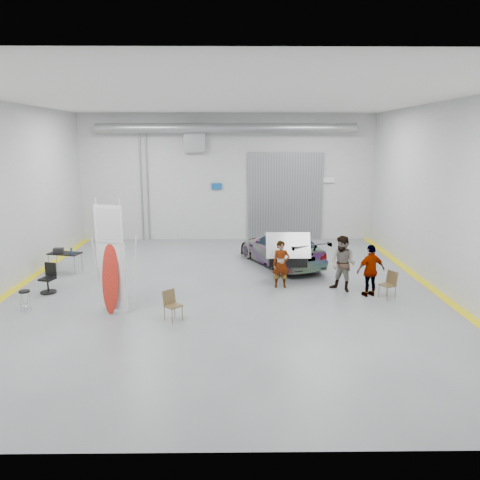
{
  "coord_description": "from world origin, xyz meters",
  "views": [
    {
      "loc": [
        0.36,
        -14.47,
        4.82
      ],
      "look_at": [
        0.53,
        0.85,
        1.5
      ],
      "focal_mm": 35.0,
      "sensor_mm": 36.0,
      "label": 1
    }
  ],
  "objects_px": {
    "sedan_car": "(281,248)",
    "surfboard_display": "(114,268)",
    "person_b": "(343,264)",
    "folding_chair_far": "(387,290)",
    "person_a": "(281,264)",
    "folding_chair_near": "(173,311)",
    "work_table": "(63,253)",
    "person_c": "(371,271)",
    "shop_stool": "(25,301)",
    "office_chair": "(48,280)"
  },
  "relations": [
    {
      "from": "sedan_car",
      "to": "surfboard_display",
      "type": "xyz_separation_m",
      "value": [
        -5.16,
        -5.15,
        0.67
      ]
    },
    {
      "from": "person_b",
      "to": "folding_chair_far",
      "type": "height_order",
      "value": "person_b"
    },
    {
      "from": "person_a",
      "to": "surfboard_display",
      "type": "height_order",
      "value": "surfboard_display"
    },
    {
      "from": "folding_chair_near",
      "to": "work_table",
      "type": "distance_m",
      "value": 6.68
    },
    {
      "from": "surfboard_display",
      "to": "folding_chair_near",
      "type": "height_order",
      "value": "surfboard_display"
    },
    {
      "from": "sedan_car",
      "to": "work_table",
      "type": "bearing_deg",
      "value": -17.62
    },
    {
      "from": "person_b",
      "to": "person_c",
      "type": "xyz_separation_m",
      "value": [
        0.75,
        -0.51,
        -0.08
      ]
    },
    {
      "from": "person_b",
      "to": "sedan_car",
      "type": "bearing_deg",
      "value": 157.2
    },
    {
      "from": "folding_chair_near",
      "to": "folding_chair_far",
      "type": "xyz_separation_m",
      "value": [
        6.36,
        1.73,
        0.0
      ]
    },
    {
      "from": "person_c",
      "to": "folding_chair_far",
      "type": "height_order",
      "value": "person_c"
    },
    {
      "from": "work_table",
      "to": "shop_stool",
      "type": "bearing_deg",
      "value": -85.06
    },
    {
      "from": "sedan_car",
      "to": "surfboard_display",
      "type": "distance_m",
      "value": 7.32
    },
    {
      "from": "person_a",
      "to": "shop_stool",
      "type": "xyz_separation_m",
      "value": [
        -7.48,
        -2.17,
        -0.48
      ]
    },
    {
      "from": "surfboard_display",
      "to": "work_table",
      "type": "bearing_deg",
      "value": 145.6
    },
    {
      "from": "person_a",
      "to": "work_table",
      "type": "distance_m",
      "value": 8.06
    },
    {
      "from": "surfboard_display",
      "to": "folding_chair_near",
      "type": "relative_size",
      "value": 3.93
    },
    {
      "from": "person_c",
      "to": "shop_stool",
      "type": "height_order",
      "value": "person_c"
    },
    {
      "from": "person_c",
      "to": "office_chair",
      "type": "height_order",
      "value": "person_c"
    },
    {
      "from": "person_a",
      "to": "sedan_car",
      "type": "bearing_deg",
      "value": 83.05
    },
    {
      "from": "surfboard_display",
      "to": "work_table",
      "type": "distance_m",
      "value": 5.18
    },
    {
      "from": "person_c",
      "to": "folding_chair_near",
      "type": "relative_size",
      "value": 1.98
    },
    {
      "from": "surfboard_display",
      "to": "person_c",
      "type": "bearing_deg",
      "value": 31.06
    },
    {
      "from": "person_b",
      "to": "surfboard_display",
      "type": "height_order",
      "value": "surfboard_display"
    },
    {
      "from": "folding_chair_near",
      "to": "person_a",
      "type": "bearing_deg",
      "value": -2.14
    },
    {
      "from": "sedan_car",
      "to": "person_a",
      "type": "bearing_deg",
      "value": 60.15
    },
    {
      "from": "person_a",
      "to": "person_b",
      "type": "distance_m",
      "value": 1.99
    },
    {
      "from": "person_b",
      "to": "folding_chair_far",
      "type": "xyz_separation_m",
      "value": [
        1.22,
        -0.74,
        -0.64
      ]
    },
    {
      "from": "surfboard_display",
      "to": "folding_chair_near",
      "type": "bearing_deg",
      "value": 2.21
    },
    {
      "from": "person_a",
      "to": "person_c",
      "type": "distance_m",
      "value": 2.85
    },
    {
      "from": "office_chair",
      "to": "folding_chair_near",
      "type": "bearing_deg",
      "value": -13.5
    },
    {
      "from": "office_chair",
      "to": "person_b",
      "type": "bearing_deg",
      "value": 16.22
    },
    {
      "from": "person_c",
      "to": "surfboard_display",
      "type": "height_order",
      "value": "surfboard_display"
    },
    {
      "from": "person_b",
      "to": "work_table",
      "type": "xyz_separation_m",
      "value": [
        -9.78,
        2.3,
        -0.18
      ]
    },
    {
      "from": "sedan_car",
      "to": "folding_chair_far",
      "type": "distance_m",
      "value": 4.93
    },
    {
      "from": "person_c",
      "to": "folding_chair_near",
      "type": "xyz_separation_m",
      "value": [
        -5.89,
        -1.97,
        -0.56
      ]
    },
    {
      "from": "sedan_car",
      "to": "folding_chair_far",
      "type": "xyz_separation_m",
      "value": [
        2.89,
        -3.98,
        -0.39
      ]
    },
    {
      "from": "person_c",
      "to": "office_chair",
      "type": "distance_m",
      "value": 10.21
    },
    {
      "from": "person_c",
      "to": "shop_stool",
      "type": "relative_size",
      "value": 2.64
    },
    {
      "from": "sedan_car",
      "to": "office_chair",
      "type": "distance_m",
      "value": 8.44
    },
    {
      "from": "folding_chair_far",
      "to": "shop_stool",
      "type": "distance_m",
      "value": 10.7
    },
    {
      "from": "surfboard_display",
      "to": "work_table",
      "type": "xyz_separation_m",
      "value": [
        -2.95,
        4.21,
        -0.59
      ]
    },
    {
      "from": "sedan_car",
      "to": "person_a",
      "type": "relative_size",
      "value": 2.87
    },
    {
      "from": "person_a",
      "to": "office_chair",
      "type": "distance_m",
      "value": 7.51
    },
    {
      "from": "person_a",
      "to": "person_c",
      "type": "height_order",
      "value": "person_c"
    },
    {
      "from": "person_b",
      "to": "shop_stool",
      "type": "bearing_deg",
      "value": -129.48
    },
    {
      "from": "sedan_car",
      "to": "work_table",
      "type": "xyz_separation_m",
      "value": [
        -8.11,
        -0.94,
        0.07
      ]
    },
    {
      "from": "surfboard_display",
      "to": "person_b",
      "type": "bearing_deg",
      "value": 36.24
    },
    {
      "from": "work_table",
      "to": "office_chair",
      "type": "relative_size",
      "value": 1.34
    },
    {
      "from": "sedan_car",
      "to": "surfboard_display",
      "type": "relative_size",
      "value": 1.38
    },
    {
      "from": "surfboard_display",
      "to": "folding_chair_far",
      "type": "height_order",
      "value": "surfboard_display"
    }
  ]
}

